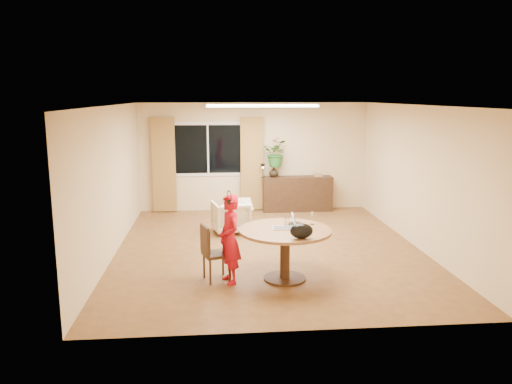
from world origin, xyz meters
The scene contains 24 objects.
floor centered at (0.00, 0.00, 0.00)m, with size 6.50×6.50×0.00m, color brown.
ceiling centered at (0.00, 0.00, 2.60)m, with size 6.50×6.50×0.00m, color white.
wall_back centered at (0.00, 3.25, 1.30)m, with size 5.50×5.50×0.00m, color beige.
wall_left centered at (-2.75, 0.00, 1.30)m, with size 6.50×6.50×0.00m, color beige.
wall_right centered at (2.75, 0.00, 1.30)m, with size 6.50×6.50×0.00m, color beige.
window centered at (-1.10, 3.23, 1.50)m, with size 1.70×0.03×1.30m.
curtain_left centered at (-2.15, 3.15, 1.15)m, with size 0.55×0.08×2.25m, color olive.
curtain_right centered at (-0.05, 3.15, 1.15)m, with size 0.55×0.08×2.25m, color olive.
ceiling_panel centered at (0.00, 1.20, 2.57)m, with size 2.20×0.35×0.05m, color white.
dining_table centered at (0.07, -1.55, 0.62)m, with size 1.40×1.40×0.79m.
dining_chair centered at (-0.96, -1.48, 0.43)m, with size 0.42×0.38×0.87m, color black, non-canonical shape.
child centered at (-0.76, -1.59, 0.67)m, with size 0.32×0.49×1.35m, color red.
laptop centered at (0.06, -1.50, 0.91)m, with size 0.36×0.24×0.24m, color #B7B7BC, non-canonical shape.
tumbler centered at (0.14, -1.30, 0.85)m, with size 0.07×0.07×0.11m, color white, non-canonical shape.
wine_glass centered at (0.53, -1.32, 0.89)m, with size 0.07×0.07×0.20m, color white, non-canonical shape.
pot_lid centered at (0.27, -1.29, 0.81)m, with size 0.23×0.23×0.04m, color white, non-canonical shape.
handbag centered at (0.23, -2.06, 0.90)m, with size 0.33×0.19×0.22m, color black, non-canonical shape.
armchair centered at (-0.65, 1.20, 0.32)m, with size 0.69×0.71×0.65m, color beige.
throw centered at (-0.44, 1.18, 0.66)m, with size 0.45×0.55×0.03m, color beige, non-canonical shape.
sideboard centered at (1.04, 3.01, 0.42)m, with size 1.68×0.41×0.84m, color black.
vase centered at (0.46, 3.01, 0.96)m, with size 0.24×0.24×0.25m, color black.
bouquet centered at (0.53, 3.01, 1.42)m, with size 0.59×0.51×0.66m, color #3C6B28.
book_stack centered at (1.55, 3.01, 0.88)m, with size 0.20×0.15×0.08m, color #97684D, non-canonical shape.
desk_lamp centered at (0.19, 2.96, 1.01)m, with size 0.14×0.14×0.35m, color black, non-canonical shape.
Camera 1 is at (-1.00, -8.73, 2.78)m, focal length 35.00 mm.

